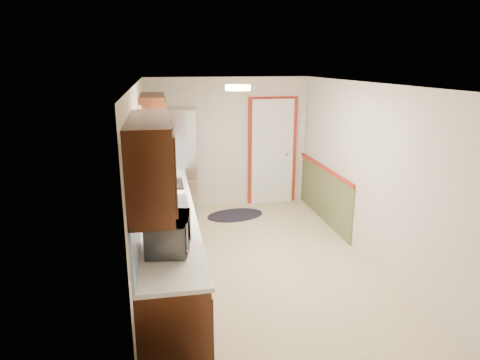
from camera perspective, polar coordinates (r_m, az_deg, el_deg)
name	(u,v)px	position (r m, az deg, el deg)	size (l,w,h in m)	color
room_shell	(258,177)	(5.62, 2.38, 0.45)	(3.20, 5.20, 2.52)	beige
kitchen_run	(164,218)	(5.32, -10.07, -5.05)	(0.63, 4.00, 2.20)	#36180C
back_wall_trim	(283,160)	(8.02, 5.75, 2.64)	(1.12, 2.30, 2.08)	maroon
ceiling_fixture	(238,88)	(5.18, -0.28, 12.21)	(0.30, 0.30, 0.06)	#FFD88C
microwave	(169,230)	(4.08, -9.51, -6.63)	(0.57, 0.31, 0.38)	white
refrigerator	(174,163)	(7.53, -8.77, 2.22)	(0.87, 0.83, 1.91)	#B7B7BC
rug	(235,215)	(7.69, -0.65, -4.69)	(1.03, 0.67, 0.01)	black
cooktop	(166,184)	(6.27, -9.87, -0.54)	(0.49, 0.59, 0.02)	black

